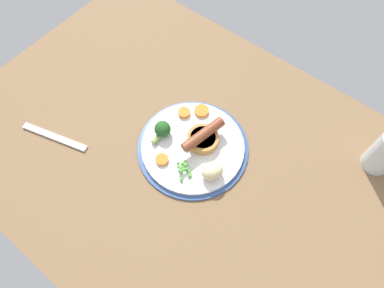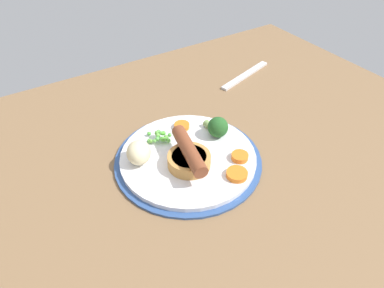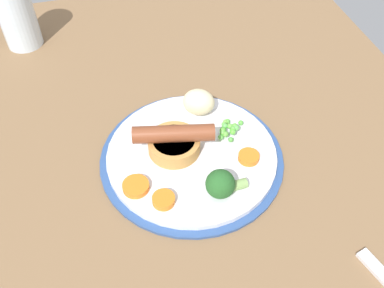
% 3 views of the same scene
% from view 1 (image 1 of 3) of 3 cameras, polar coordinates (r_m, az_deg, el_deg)
% --- Properties ---
extents(dining_table, '(1.10, 0.80, 0.03)m').
position_cam_1_polar(dining_table, '(0.86, -2.32, -0.82)').
color(dining_table, brown).
rests_on(dining_table, ground).
extents(dinner_plate, '(0.27, 0.27, 0.01)m').
position_cam_1_polar(dinner_plate, '(0.83, 0.15, -0.52)').
color(dinner_plate, '#2D4C84').
rests_on(dinner_plate, dining_table).
extents(sausage_pudding, '(0.08, 0.12, 0.05)m').
position_cam_1_polar(sausage_pudding, '(0.81, 1.84, 1.07)').
color(sausage_pudding, '#BC8442').
rests_on(sausage_pudding, dinner_plate).
extents(pea_pile, '(0.05, 0.05, 0.02)m').
position_cam_1_polar(pea_pile, '(0.79, -1.38, -4.12)').
color(pea_pile, green).
rests_on(pea_pile, dinner_plate).
extents(broccoli_floret_near, '(0.04, 0.06, 0.04)m').
position_cam_1_polar(broccoli_floret_near, '(0.83, -4.89, 2.52)').
color(broccoli_floret_near, '#235623').
rests_on(broccoli_floret_near, dinner_plate).
extents(potato_chunk_0, '(0.06, 0.06, 0.04)m').
position_cam_1_polar(potato_chunk_0, '(0.78, 3.40, -4.52)').
color(potato_chunk_0, beige).
rests_on(potato_chunk_0, dinner_plate).
extents(carrot_slice_0, '(0.04, 0.04, 0.01)m').
position_cam_1_polar(carrot_slice_0, '(0.87, 1.61, 5.52)').
color(carrot_slice_0, orange).
rests_on(carrot_slice_0, dinner_plate).
extents(carrot_slice_3, '(0.04, 0.04, 0.01)m').
position_cam_1_polar(carrot_slice_3, '(0.87, -1.33, 5.24)').
color(carrot_slice_3, orange).
rests_on(carrot_slice_3, dinner_plate).
extents(carrot_slice_4, '(0.03, 0.03, 0.01)m').
position_cam_1_polar(carrot_slice_4, '(0.81, -5.04, -2.60)').
color(carrot_slice_4, orange).
rests_on(carrot_slice_4, dinner_plate).
extents(fork, '(0.18, 0.06, 0.01)m').
position_cam_1_polar(fork, '(0.92, -21.92, 1.10)').
color(fork, silver).
rests_on(fork, dining_table).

